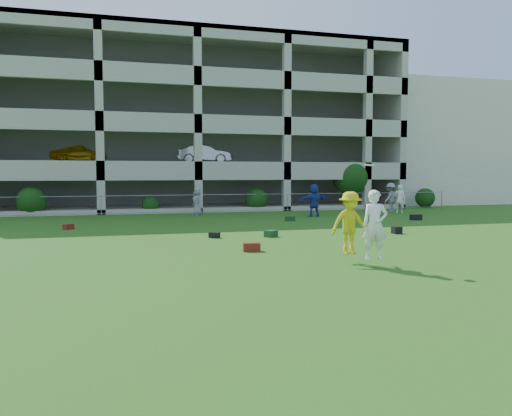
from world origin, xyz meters
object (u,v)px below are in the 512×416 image
object	(u,v)px
crate_d	(397,230)
frisbee_contest	(357,223)
bystander_c	(197,202)
bystander_d	(314,200)
stucco_building	(429,147)
parking_garage	(182,130)
bystander_e	(400,199)
bystander_f	(391,198)

from	to	relation	value
crate_d	frisbee_contest	xyz separation A→B (m)	(-4.88, -6.05, 1.01)
bystander_c	bystander_d	bearing A→B (deg)	44.22
stucco_building	crate_d	world-z (taller)	stucco_building
stucco_building	frisbee_contest	distance (m)	35.74
bystander_d	frisbee_contest	xyz separation A→B (m)	(-4.66, -14.80, 0.20)
frisbee_contest	parking_garage	bearing A→B (deg)	93.02
crate_d	parking_garage	bearing A→B (deg)	106.18
bystander_e	parking_garage	size ratio (longest dim) A/B	0.06
bystander_e	bystander_f	xyz separation A→B (m)	(-0.24, 0.72, 0.05)
bystander_e	crate_d	world-z (taller)	bystander_e
bystander_e	stucco_building	bearing A→B (deg)	-90.47
bystander_e	frisbee_contest	xyz separation A→B (m)	(-10.82, -15.59, 0.25)
bystander_e	bystander_f	bearing A→B (deg)	-32.10
stucco_building	crate_d	bearing A→B (deg)	-126.87
bystander_c	frisbee_contest	xyz separation A→B (m)	(1.85, -17.39, 0.33)
bystander_c	bystander_f	size ratio (longest dim) A/B	0.86
bystander_f	stucco_building	bearing A→B (deg)	-163.77
stucco_building	bystander_d	size ratio (longest dim) A/B	8.37
bystander_d	crate_d	distance (m)	8.79
bystander_c	bystander_f	bearing A→B (deg)	60.99
bystander_e	frisbee_contest	world-z (taller)	frisbee_contest
bystander_c	bystander_d	size ratio (longest dim) A/B	0.87
bystander_c	bystander_e	distance (m)	12.80
stucco_building	parking_garage	size ratio (longest dim) A/B	0.53
bystander_d	bystander_e	size ratio (longest dim) A/B	1.05
bystander_d	crate_d	size ratio (longest dim) A/B	5.46
crate_d	frisbee_contest	size ratio (longest dim) A/B	0.14
stucco_building	bystander_f	world-z (taller)	stucco_building
crate_d	bystander_c	bearing A→B (deg)	120.72
bystander_e	crate_d	distance (m)	11.27
bystander_d	stucco_building	bearing A→B (deg)	-146.19
stucco_building	bystander_f	distance (m)	16.70
bystander_e	parking_garage	xyz separation A→B (m)	(-12.30, 12.36, 5.11)
stucco_building	crate_d	size ratio (longest dim) A/B	45.71
stucco_building	bystander_f	bearing A→B (deg)	-132.52
stucco_building	bystander_c	distance (m)	26.13
bystander_e	parking_garage	world-z (taller)	parking_garage
bystander_d	parking_garage	xyz separation A→B (m)	(-6.13, 13.16, 5.06)
stucco_building	parking_garage	distance (m)	23.04
bystander_d	bystander_e	xyz separation A→B (m)	(6.17, 0.80, -0.05)
bystander_d	bystander_f	xyz separation A→B (m)	(5.93, 1.52, 0.01)
bystander_e	frisbee_contest	size ratio (longest dim) A/B	0.71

